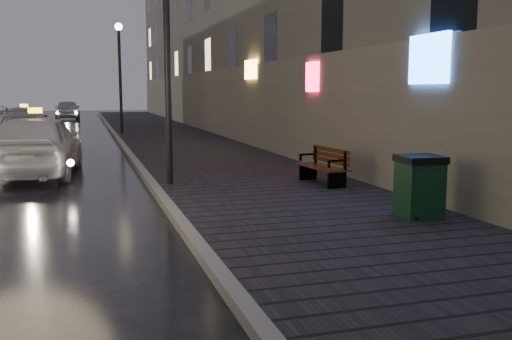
{
  "coord_description": "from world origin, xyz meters",
  "views": [
    {
      "loc": [
        0.03,
        -6.66,
        2.23
      ],
      "look_at": [
        2.9,
        2.79,
        0.85
      ],
      "focal_mm": 40.0,
      "sensor_mm": 36.0,
      "label": 1
    }
  ],
  "objects_px": {
    "lamp_far": "(120,64)",
    "car_far": "(67,110)",
    "taxi_near": "(37,145)",
    "bench": "(324,166)",
    "trash_bin": "(419,186)",
    "taxi_mid": "(25,123)",
    "lamp_near": "(167,32)"
  },
  "relations": [
    {
      "from": "bench",
      "to": "taxi_mid",
      "type": "distance_m",
      "value": 18.41
    },
    {
      "from": "lamp_near",
      "to": "trash_bin",
      "type": "distance_m",
      "value": 6.39
    },
    {
      "from": "lamp_near",
      "to": "lamp_far",
      "type": "distance_m",
      "value": 16.0
    },
    {
      "from": "lamp_near",
      "to": "lamp_far",
      "type": "relative_size",
      "value": 1.0
    },
    {
      "from": "lamp_near",
      "to": "trash_bin",
      "type": "xyz_separation_m",
      "value": [
        3.45,
        -4.58,
        -2.82
      ]
    },
    {
      "from": "taxi_near",
      "to": "bench",
      "type": "bearing_deg",
      "value": 152.14
    },
    {
      "from": "lamp_near",
      "to": "bench",
      "type": "relative_size",
      "value": 3.23
    },
    {
      "from": "trash_bin",
      "to": "taxi_near",
      "type": "distance_m",
      "value": 10.06
    },
    {
      "from": "trash_bin",
      "to": "lamp_near",
      "type": "bearing_deg",
      "value": 130.7
    },
    {
      "from": "bench",
      "to": "taxi_near",
      "type": "distance_m",
      "value": 7.56
    },
    {
      "from": "lamp_far",
      "to": "car_far",
      "type": "height_order",
      "value": "lamp_far"
    },
    {
      "from": "taxi_near",
      "to": "taxi_mid",
      "type": "height_order",
      "value": "taxi_near"
    },
    {
      "from": "taxi_near",
      "to": "car_far",
      "type": "xyz_separation_m",
      "value": [
        0.09,
        29.89,
        -0.07
      ]
    },
    {
      "from": "bench",
      "to": "taxi_mid",
      "type": "bearing_deg",
      "value": 109.0
    },
    {
      "from": "bench",
      "to": "lamp_near",
      "type": "bearing_deg",
      "value": 157.47
    },
    {
      "from": "bench",
      "to": "car_far",
      "type": "distance_m",
      "value": 34.6
    },
    {
      "from": "lamp_near",
      "to": "trash_bin",
      "type": "relative_size",
      "value": 5.15
    },
    {
      "from": "bench",
      "to": "taxi_mid",
      "type": "xyz_separation_m",
      "value": [
        -7.71,
        16.72,
        0.18
      ]
    },
    {
      "from": "lamp_far",
      "to": "taxi_mid",
      "type": "distance_m",
      "value": 5.19
    },
    {
      "from": "bench",
      "to": "trash_bin",
      "type": "relative_size",
      "value": 1.59
    },
    {
      "from": "lamp_near",
      "to": "taxi_mid",
      "type": "height_order",
      "value": "lamp_near"
    },
    {
      "from": "lamp_far",
      "to": "bench",
      "type": "xyz_separation_m",
      "value": [
        3.32,
        -17.0,
        -2.93
      ]
    },
    {
      "from": "lamp_far",
      "to": "trash_bin",
      "type": "distance_m",
      "value": 21.06
    },
    {
      "from": "taxi_near",
      "to": "lamp_near",
      "type": "bearing_deg",
      "value": 139.0
    },
    {
      "from": "taxi_near",
      "to": "lamp_far",
      "type": "bearing_deg",
      "value": -97.71
    },
    {
      "from": "taxi_near",
      "to": "trash_bin",
      "type": "bearing_deg",
      "value": 135.2
    },
    {
      "from": "taxi_mid",
      "to": "car_far",
      "type": "bearing_deg",
      "value": -97.06
    },
    {
      "from": "lamp_near",
      "to": "lamp_far",
      "type": "bearing_deg",
      "value": 90.0
    },
    {
      "from": "lamp_near",
      "to": "car_far",
      "type": "distance_m",
      "value": 33.27
    },
    {
      "from": "taxi_near",
      "to": "car_far",
      "type": "bearing_deg",
      "value": -84.78
    },
    {
      "from": "taxi_near",
      "to": "car_far",
      "type": "distance_m",
      "value": 29.89
    },
    {
      "from": "lamp_far",
      "to": "taxi_mid",
      "type": "bearing_deg",
      "value": -176.32
    }
  ]
}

